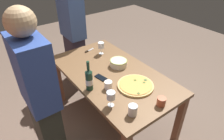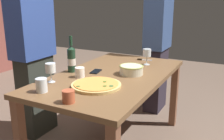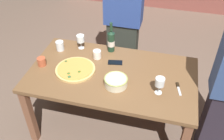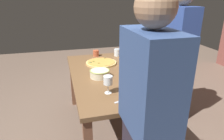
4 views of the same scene
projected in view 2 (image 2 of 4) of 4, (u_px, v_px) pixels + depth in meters
The scene contains 13 objects.
dining_table at pixel (112, 84), 2.32m from camera, with size 1.60×0.90×0.75m.
pizza at pixel (96, 85), 1.97m from camera, with size 0.39×0.39×0.03m.
serving_bowl at pixel (131, 69), 2.28m from camera, with size 0.21×0.21×0.08m.
wine_bottle at pixel (71, 59), 2.34m from camera, with size 0.07×0.07×0.33m.
wine_glass_near_pizza at pixel (51, 68), 2.05m from camera, with size 0.08×0.08×0.16m.
wine_glass_by_bottle at pixel (147, 53), 2.58m from camera, with size 0.08×0.08×0.16m.
cup_amber at pixel (41, 85), 1.85m from camera, with size 0.08×0.08×0.10m, color white.
cup_ceramic at pixel (80, 72), 2.20m from camera, with size 0.08×0.08×0.09m, color white.
cup_spare at pixel (68, 96), 1.66m from camera, with size 0.08×0.08×0.08m, color #BC5635.
cell_phone at pixel (96, 71), 2.36m from camera, with size 0.07×0.14×0.01m, color black.
pizza_knife at pixel (143, 60), 2.81m from camera, with size 0.06×0.16×0.02m.
person_host at pixel (157, 47), 3.17m from camera, with size 0.42×0.24×1.63m.
person_guest_left at pixel (33, 55), 2.58m from camera, with size 0.43×0.24×1.69m.
Camera 2 is at (-1.95, -1.02, 1.41)m, focal length 41.07 mm.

